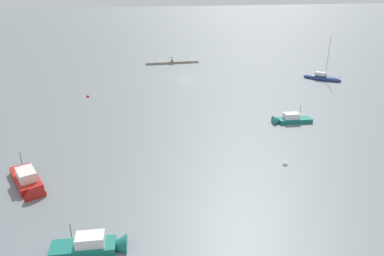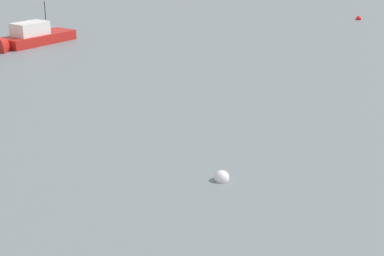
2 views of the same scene
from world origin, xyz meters
TOP-DOWN VIEW (x-y plane):
  - motorboat_red_mid at (26.42, 43.38)m, footprint 4.97×7.81m
  - mooring_buoy_near at (21.44, 10.17)m, footprint 0.57×0.57m
  - mooring_buoy_mid at (-3.60, 44.76)m, footprint 0.61×0.61m

SIDE VIEW (x-z plane):
  - mooring_buoy_near at x=21.44m, z-range -0.18..0.38m
  - mooring_buoy_mid at x=-3.60m, z-range -0.20..0.41m
  - motorboat_red_mid at x=26.42m, z-range -1.66..2.55m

